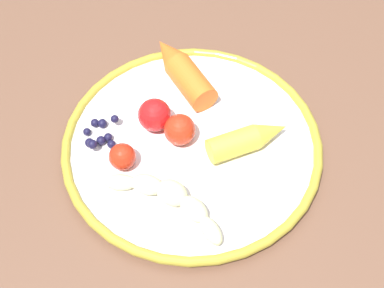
% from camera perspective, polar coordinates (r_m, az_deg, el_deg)
% --- Properties ---
extents(dining_table, '(1.08, 0.88, 0.76)m').
position_cam_1_polar(dining_table, '(0.82, 2.94, -2.55)').
color(dining_table, brown).
rests_on(dining_table, ground_plane).
extents(plate, '(0.33, 0.33, 0.02)m').
position_cam_1_polar(plate, '(0.72, 0.00, -0.13)').
color(plate, white).
rests_on(plate, dining_table).
extents(banana, '(0.06, 0.17, 0.03)m').
position_cam_1_polar(banana, '(0.66, -2.31, -5.41)').
color(banana, '#EBECAE').
rests_on(banana, plate).
extents(carrot_orange, '(0.09, 0.13, 0.04)m').
position_cam_1_polar(carrot_orange, '(0.77, -1.04, 7.42)').
color(carrot_orange, orange).
rests_on(carrot_orange, plate).
extents(carrot_yellow, '(0.10, 0.08, 0.03)m').
position_cam_1_polar(carrot_yellow, '(0.70, 5.68, 0.50)').
color(carrot_yellow, yellow).
rests_on(carrot_yellow, plate).
extents(blueberry_pile, '(0.06, 0.05, 0.02)m').
position_cam_1_polar(blueberry_pile, '(0.72, -9.21, 0.94)').
color(blueberry_pile, '#191638').
rests_on(blueberry_pile, plate).
extents(tomato_near, '(0.04, 0.04, 0.04)m').
position_cam_1_polar(tomato_near, '(0.70, -1.24, 1.45)').
color(tomato_near, red).
rests_on(tomato_near, plate).
extents(tomato_mid, '(0.03, 0.03, 0.03)m').
position_cam_1_polar(tomato_mid, '(0.69, -6.98, -1.26)').
color(tomato_mid, red).
rests_on(tomato_mid, plate).
extents(tomato_far, '(0.04, 0.04, 0.04)m').
position_cam_1_polar(tomato_far, '(0.72, -3.77, 2.92)').
color(tomato_far, red).
rests_on(tomato_far, plate).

